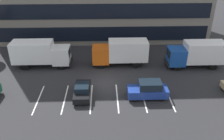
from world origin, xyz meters
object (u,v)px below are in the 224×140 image
(suv_navy, at_px, (148,90))
(box_truck_blue, at_px, (197,53))
(box_truck_orange, at_px, (121,52))
(box_truck_white, at_px, (40,53))
(sedan_black, at_px, (82,90))

(suv_navy, bearing_deg, box_truck_blue, 42.87)
(box_truck_orange, bearing_deg, box_truck_white, -179.43)
(box_truck_blue, height_order, suv_navy, box_truck_blue)
(box_truck_white, relative_size, suv_navy, 1.78)
(box_truck_orange, distance_m, sedan_black, 8.91)
(box_truck_blue, bearing_deg, sedan_black, -155.86)
(box_truck_orange, distance_m, suv_navy, 8.38)
(box_truck_blue, relative_size, box_truck_orange, 1.00)
(box_truck_blue, bearing_deg, suv_navy, -137.13)
(box_truck_orange, xyz_separation_m, suv_navy, (2.38, -7.98, -1.02))
(box_truck_white, height_order, box_truck_orange, box_truck_white)
(box_truck_white, distance_m, suv_navy, 15.28)
(box_truck_orange, bearing_deg, suv_navy, -73.41)
(box_truck_white, height_order, sedan_black, box_truck_white)
(suv_navy, bearing_deg, box_truck_white, 148.92)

